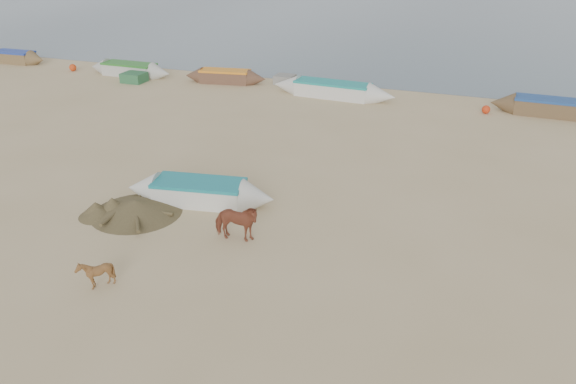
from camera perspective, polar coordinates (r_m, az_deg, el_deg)
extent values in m
plane|color=tan|center=(15.95, -5.10, -9.03)|extent=(140.00, 140.00, 0.00)
imported|color=brown|center=(17.59, -5.30, -3.10)|extent=(1.58, 0.86, 1.27)
imported|color=brown|center=(16.29, -18.97, -7.83)|extent=(0.89, 0.81, 0.89)
cone|color=brown|center=(20.06, -15.18, -1.46)|extent=(3.80, 3.80, 0.48)
cube|color=#2C623B|center=(37.88, -15.37, 11.16)|extent=(1.40, 1.20, 0.60)
sphere|color=red|center=(31.90, 19.47, 7.91)|extent=(0.44, 0.44, 0.44)
cube|color=gray|center=(36.15, -0.32, 11.36)|extent=(1.20, 1.10, 0.56)
sphere|color=#C53B12|center=(42.27, -21.02, 11.72)|extent=(0.48, 0.48, 0.48)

